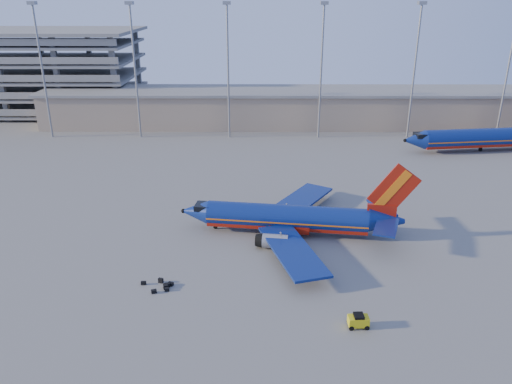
{
  "coord_description": "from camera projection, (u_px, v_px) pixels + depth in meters",
  "views": [
    {
      "loc": [
        1.5,
        -63.11,
        29.82
      ],
      "look_at": [
        1.2,
        2.1,
        4.0
      ],
      "focal_mm": 35.0,
      "sensor_mm": 36.0,
      "label": 1
    }
  ],
  "objects": [
    {
      "name": "aircraft_second",
      "position": [
        487.0,
        137.0,
        101.47
      ],
      "size": [
        36.02,
        13.95,
        12.22
      ],
      "rotation": [
        0.0,
        0.0,
        0.13
      ],
      "color": "navy",
      "rests_on": "ground"
    },
    {
      "name": "terminal_building",
      "position": [
        293.0,
        107.0,
        121.95
      ],
      "size": [
        122.0,
        16.0,
        8.5
      ],
      "color": "gray",
      "rests_on": "ground"
    },
    {
      "name": "luggage_pile",
      "position": [
        162.0,
        286.0,
        54.53
      ],
      "size": [
        3.66,
        2.56,
        0.54
      ],
      "color": "black",
      "rests_on": "ground"
    },
    {
      "name": "ground",
      "position": [
        247.0,
        224.0,
        69.66
      ],
      "size": [
        220.0,
        220.0,
        0.0
      ],
      "primitive_type": "plane",
      "color": "slate",
      "rests_on": "ground"
    },
    {
      "name": "aircraft_main",
      "position": [
        292.0,
        218.0,
        66.14
      ],
      "size": [
        30.96,
        29.6,
        10.51
      ],
      "rotation": [
        0.0,
        0.0,
        -0.13
      ],
      "color": "navy",
      "rests_on": "ground"
    },
    {
      "name": "light_mast_row",
      "position": [
        275.0,
        57.0,
        105.94
      ],
      "size": [
        101.6,
        1.6,
        28.65
      ],
      "color": "gray",
      "rests_on": "ground"
    },
    {
      "name": "baggage_tug",
      "position": [
        358.0,
        320.0,
        47.82
      ],
      "size": [
        2.01,
        1.27,
        1.41
      ],
      "rotation": [
        0.0,
        0.0,
        0.04
      ],
      "color": "gold",
      "rests_on": "ground"
    },
    {
      "name": "parking_garage",
      "position": [
        23.0,
        67.0,
        134.45
      ],
      "size": [
        62.0,
        32.0,
        21.4
      ],
      "color": "slate",
      "rests_on": "ground"
    }
  ]
}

